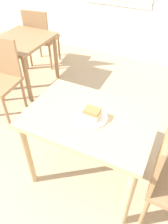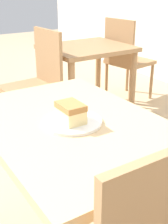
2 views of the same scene
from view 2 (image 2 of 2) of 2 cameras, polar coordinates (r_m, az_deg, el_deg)
The scene contains 6 objects.
dining_table_near at distance 1.37m, azimuth -2.10°, elevation -6.50°, with size 1.00×0.69×0.78m.
dining_table_far at distance 3.13m, azimuth 0.51°, elevation 9.68°, with size 0.71×0.81×0.72m.
chair_far_corner at distance 2.77m, azimuth -8.62°, elevation 5.70°, with size 0.46×0.46×0.94m.
chair_far_opposite at distance 3.60m, azimuth 7.66°, elevation 9.88°, with size 0.49×0.49×0.94m.
plate at distance 1.29m, azimuth -2.12°, elevation -1.83°, with size 0.24×0.24×0.01m.
cake_slice at distance 1.26m, azimuth -2.45°, elevation -0.09°, with size 0.12×0.09×0.08m.
Camera 2 is at (0.97, -0.19, 1.33)m, focal length 50.00 mm.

